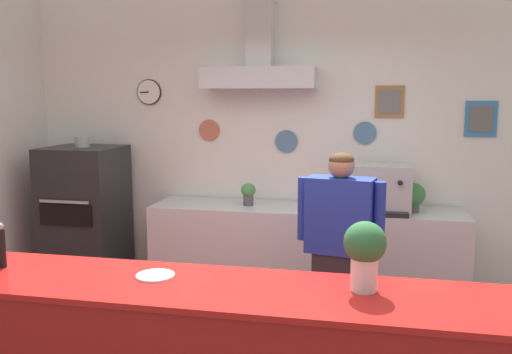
# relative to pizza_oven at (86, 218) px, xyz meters

# --- Properties ---
(back_wall_assembly) EXTENTS (5.34, 2.64, 3.05)m
(back_wall_assembly) POSITION_rel_pizza_oven_xyz_m (1.94, 0.36, 0.91)
(back_wall_assembly) COLOR #9E9E99
(back_wall_assembly) RESTS_ON ground_plane
(back_prep_counter) EXTENTS (2.89, 0.62, 0.90)m
(back_prep_counter) POSITION_rel_pizza_oven_xyz_m (2.18, 0.11, -0.28)
(back_prep_counter) COLOR silver
(back_prep_counter) RESTS_ON ground_plane
(pizza_oven) EXTENTS (0.70, 0.73, 1.54)m
(pizza_oven) POSITION_rel_pizza_oven_xyz_m (0.00, 0.00, 0.00)
(pizza_oven) COLOR #232326
(pizza_oven) RESTS_ON ground_plane
(shop_worker) EXTENTS (0.61, 0.30, 1.54)m
(shop_worker) POSITION_rel_pizza_oven_xyz_m (2.55, -1.06, 0.10)
(shop_worker) COLOR #232328
(shop_worker) RESTS_ON ground_plane
(espresso_machine) EXTENTS (0.53, 0.45, 0.42)m
(espresso_machine) POSITION_rel_pizza_oven_xyz_m (2.85, 0.09, 0.39)
(espresso_machine) COLOR #B7BABF
(espresso_machine) RESTS_ON back_prep_counter
(potted_basil) EXTENTS (0.14, 0.14, 0.21)m
(potted_basil) POSITION_rel_pizza_oven_xyz_m (1.64, 0.10, 0.30)
(potted_basil) COLOR #4C4C51
(potted_basil) RESTS_ON back_prep_counter
(potted_sage) EXTENTS (0.23, 0.23, 0.26)m
(potted_sage) POSITION_rel_pizza_oven_xyz_m (3.13, 0.11, 0.33)
(potted_sage) COLOR #4C4C51
(potted_sage) RESTS_ON back_prep_counter
(potted_rosemary) EXTENTS (0.20, 0.20, 0.22)m
(potted_rosemary) POSITION_rel_pizza_oven_xyz_m (2.53, 0.15, 0.30)
(potted_rosemary) COLOR beige
(potted_rosemary) RESTS_ON back_prep_counter
(basil_vase) EXTENTS (0.20, 0.20, 0.33)m
(basil_vase) POSITION_rel_pizza_oven_xyz_m (2.72, -2.24, 0.47)
(basil_vase) COLOR silver
(basil_vase) RESTS_ON service_counter
(pepper_grinder) EXTENTS (0.05, 0.05, 0.25)m
(pepper_grinder) POSITION_rel_pizza_oven_xyz_m (0.80, -2.28, 0.41)
(pepper_grinder) COLOR black
(pepper_grinder) RESTS_ON service_counter
(condiment_plate) EXTENTS (0.20, 0.20, 0.01)m
(condiment_plate) POSITION_rel_pizza_oven_xyz_m (1.67, -2.26, 0.29)
(condiment_plate) COLOR white
(condiment_plate) RESTS_ON service_counter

